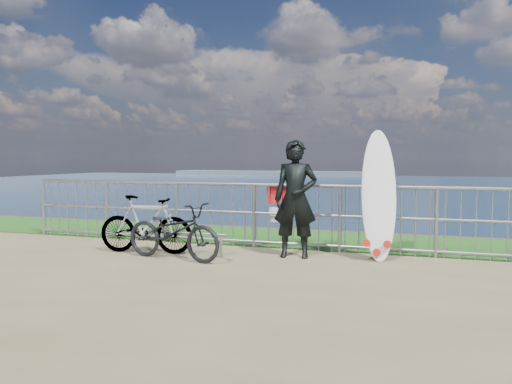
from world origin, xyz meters
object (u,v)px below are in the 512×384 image
(surfboard, at_px, (379,200))
(bicycle_far, at_px, (146,224))
(surfer, at_px, (296,199))
(bicycle_near, at_px, (173,231))

(surfboard, height_order, bicycle_far, surfboard)
(surfer, xyz_separation_m, bicycle_far, (-2.41, -0.44, -0.45))
(bicycle_near, bearing_deg, surfboard, -62.27)
(surfer, bearing_deg, bicycle_far, -176.29)
(bicycle_near, bearing_deg, bicycle_far, 74.21)
(surfboard, height_order, bicycle_near, surfboard)
(bicycle_far, bearing_deg, bicycle_near, -122.98)
(surfboard, bearing_deg, bicycle_near, -162.11)
(surfer, bearing_deg, bicycle_near, -162.99)
(bicycle_near, relative_size, bicycle_far, 1.06)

